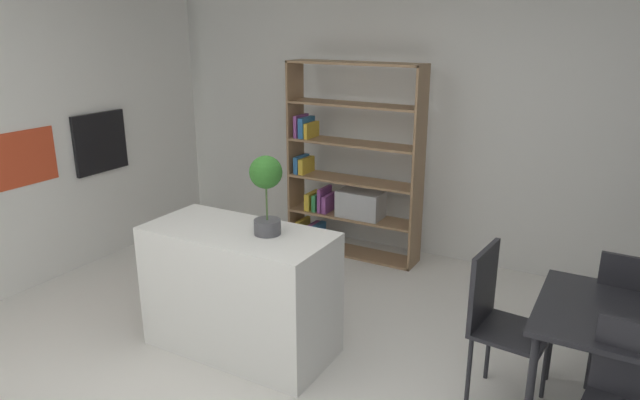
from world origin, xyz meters
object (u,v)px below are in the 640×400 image
(potted_plant_on_island, at_px, (266,186))
(dining_chair_near, at_px, (632,400))
(built_in_oven, at_px, (100,142))
(kitchen_island, at_px, (240,291))
(open_bookshelf, at_px, (346,178))
(dining_table, at_px, (636,332))
(dining_chair_island_side, at_px, (497,313))
(dining_chair_far, at_px, (635,313))

(potted_plant_on_island, height_order, dining_chair_near, potted_plant_on_island)
(built_in_oven, height_order, dining_chair_near, built_in_oven)
(built_in_oven, bearing_deg, kitchen_island, -18.98)
(kitchen_island, relative_size, open_bookshelf, 0.69)
(kitchen_island, height_order, dining_chair_near, kitchen_island)
(open_bookshelf, distance_m, dining_table, 3.06)
(dining_chair_near, bearing_deg, kitchen_island, -177.46)
(kitchen_island, relative_size, potted_plant_on_island, 2.47)
(dining_table, bearing_deg, dining_chair_near, -88.76)
(open_bookshelf, bearing_deg, dining_chair_island_side, -41.85)
(potted_plant_on_island, relative_size, dining_chair_far, 0.56)
(potted_plant_on_island, height_order, dining_table, potted_plant_on_island)
(potted_plant_on_island, xyz_separation_m, dining_table, (2.18, 0.25, -0.56))
(open_bookshelf, xyz_separation_m, dining_chair_island_side, (1.85, -1.65, -0.20))
(built_in_oven, relative_size, dining_chair_island_side, 0.60)
(dining_table, relative_size, dining_chair_far, 1.07)
(dining_chair_far, height_order, dining_chair_near, dining_chair_far)
(kitchen_island, relative_size, dining_chair_far, 1.38)
(built_in_oven, bearing_deg, dining_table, -5.68)
(kitchen_island, height_order, open_bookshelf, open_bookshelf)
(kitchen_island, bearing_deg, dining_chair_near, -4.06)
(dining_chair_far, bearing_deg, kitchen_island, 19.72)
(kitchen_island, bearing_deg, open_bookshelf, 95.07)
(potted_plant_on_island, distance_m, dining_table, 2.26)
(dining_chair_far, relative_size, dining_chair_island_side, 0.97)
(open_bookshelf, relative_size, dining_chair_island_side, 1.94)
(dining_chair_near, relative_size, dining_chair_island_side, 0.92)
(open_bookshelf, height_order, dining_chair_near, open_bookshelf)
(dining_chair_near, bearing_deg, open_bookshelf, 147.06)
(open_bookshelf, xyz_separation_m, dining_chair_far, (2.56, -1.21, -0.22))
(built_in_oven, distance_m, potted_plant_on_island, 2.49)
(dining_chair_island_side, bearing_deg, kitchen_island, 105.68)
(open_bookshelf, bearing_deg, potted_plant_on_island, -78.55)
(kitchen_island, relative_size, dining_chair_near, 1.46)
(kitchen_island, height_order, potted_plant_on_island, potted_plant_on_island)
(built_in_oven, height_order, dining_table, built_in_oven)
(kitchen_island, distance_m, dining_chair_island_side, 1.70)
(open_bookshelf, distance_m, dining_chair_island_side, 2.49)
(kitchen_island, distance_m, open_bookshelf, 1.99)
(built_in_oven, relative_size, open_bookshelf, 0.31)
(dining_table, height_order, dining_chair_island_side, dining_chair_island_side)
(open_bookshelf, xyz_separation_m, dining_table, (2.57, -1.66, -0.11))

